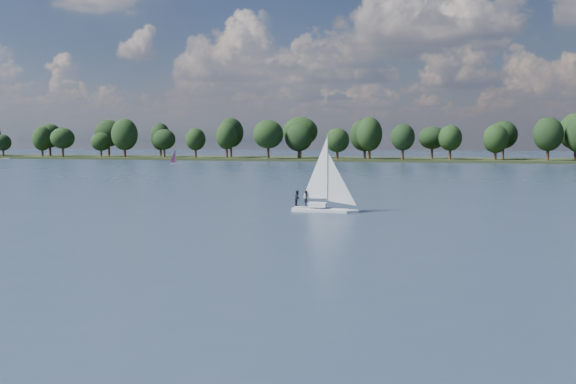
{
  "coord_description": "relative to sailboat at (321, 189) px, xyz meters",
  "views": [
    {
      "loc": [
        6.5,
        -17.07,
        7.06
      ],
      "look_at": [
        -9.0,
        37.3,
        2.5
      ],
      "focal_mm": 40.0,
      "sensor_mm": 36.0,
      "label": 1
    }
  ],
  "objects": [
    {
      "name": "ground",
      "position": [
        7.68,
        55.41,
        -2.22
      ],
      "size": [
        700.0,
        700.0,
        0.0
      ],
      "primitive_type": "plane",
      "color": "#233342",
      "rests_on": "ground"
    },
    {
      "name": "far_shore",
      "position": [
        7.68,
        167.41,
        -2.22
      ],
      "size": [
        660.0,
        40.0,
        1.5
      ],
      "primitive_type": "cube",
      "color": "black",
      "rests_on": "ground"
    },
    {
      "name": "sailboat",
      "position": [
        0.0,
        0.0,
        0.0
      ],
      "size": [
        6.05,
        1.76,
        7.93
      ],
      "rotation": [
        0.0,
        0.0,
        -0.01
      ],
      "color": "silver",
      "rests_on": "ground"
    },
    {
      "name": "dinghy_pink",
      "position": [
        -70.32,
        112.57,
        -1.08
      ],
      "size": [
        3.14,
        2.69,
        4.8
      ],
      "rotation": [
        0.0,
        0.0,
        0.61
      ],
      "color": "silver",
      "rests_on": "ground"
    },
    {
      "name": "pontoon",
      "position": [
        -157.91,
        146.6,
        -2.22
      ],
      "size": [
        4.14,
        2.29,
        0.5
      ],
      "primitive_type": "cube",
      "rotation": [
        0.0,
        0.0,
        -0.07
      ],
      "color": "#56595B",
      "rests_on": "ground"
    },
    {
      "name": "treeline",
      "position": [
        -14.94,
        163.87,
        5.83
      ],
      "size": [
        562.39,
        73.37,
        17.87
      ],
      "color": "black",
      "rests_on": "ground"
    }
  ]
}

